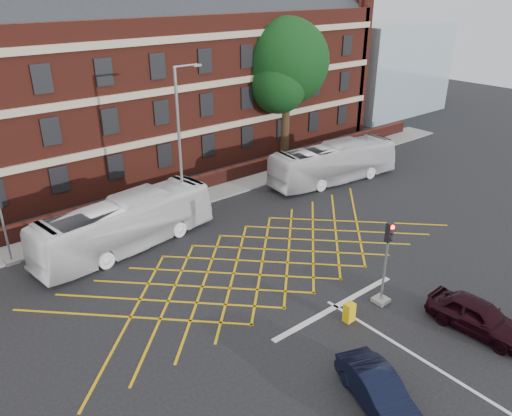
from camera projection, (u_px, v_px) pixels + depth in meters
ground at (287, 276)px, 26.38m from camera, size 120.00×120.00×0.00m
victorian_building at (100, 72)px, 38.76m from camera, size 51.00×12.17×20.40m
boundary_wall at (163, 193)px, 35.30m from camera, size 56.00×0.50×1.10m
far_pavement at (170, 204)px, 34.80m from camera, size 60.00×3.00×0.12m
glass_block at (380, 68)px, 58.72m from camera, size 14.00×10.00×10.00m
box_junction_hatching at (262, 261)px, 27.78m from camera, size 8.22×8.22×0.02m
stop_line at (336, 307)px, 23.91m from camera, size 8.00×0.30×0.02m
centre_line at (461, 383)px, 19.33m from camera, size 0.15×14.00×0.02m
bus_left at (126, 224)px, 28.63m from camera, size 11.27×4.03×3.07m
bus_right at (334, 163)px, 38.36m from camera, size 11.06×3.92×3.01m
car_navy at (378, 390)px, 18.12m from camera, size 2.68×4.30×1.34m
car_maroon at (478, 316)px, 22.02m from camera, size 2.01×4.52×1.51m
deciduous_tree at (285, 68)px, 42.71m from camera, size 7.64×7.42×11.73m
traffic_light_near at (385, 271)px, 23.56m from camera, size 0.70×0.70×4.27m
traffic_light_far at (6, 234)px, 26.94m from camera, size 0.70×0.70×4.27m
street_lamp at (182, 174)px, 30.54m from camera, size 2.25×1.00×9.93m
utility_cabinet at (349, 312)px, 22.73m from camera, size 0.47×0.39×0.94m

